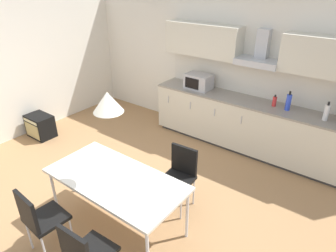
# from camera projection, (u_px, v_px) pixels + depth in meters

# --- Properties ---
(ground_plane) EXTENTS (8.65, 8.10, 0.02)m
(ground_plane) POSITION_uv_depth(u_px,v_px,m) (118.00, 199.00, 4.30)
(ground_plane) COLOR #9E754C
(wall_back) EXTENTS (6.92, 0.10, 2.60)m
(wall_back) POSITION_uv_depth(u_px,v_px,m) (217.00, 67.00, 5.65)
(wall_back) COLOR silver
(wall_back) RESTS_ON ground_plane
(kitchen_counter) EXTENTS (3.59, 0.61, 0.93)m
(kitchen_counter) POSITION_uv_depth(u_px,v_px,m) (247.00, 125.00, 5.33)
(kitchen_counter) COLOR #333333
(kitchen_counter) RESTS_ON ground_plane
(backsplash_tile) EXTENTS (3.57, 0.02, 0.55)m
(backsplash_tile) POSITION_uv_depth(u_px,v_px,m) (259.00, 81.00, 5.19)
(backsplash_tile) COLOR silver
(backsplash_tile) RESTS_ON kitchen_counter
(upper_wall_cabinets) EXTENTS (3.57, 0.40, 0.56)m
(upper_wall_cabinets) POSITION_uv_depth(u_px,v_px,m) (260.00, 48.00, 4.80)
(upper_wall_cabinets) COLOR beige
(microwave) EXTENTS (0.48, 0.35, 0.28)m
(microwave) POSITION_uv_depth(u_px,v_px,m) (199.00, 81.00, 5.61)
(microwave) COLOR #ADADB2
(microwave) RESTS_ON kitchen_counter
(bottle_blue) EXTENTS (0.08, 0.08, 0.32)m
(bottle_blue) POSITION_uv_depth(u_px,v_px,m) (288.00, 102.00, 4.73)
(bottle_blue) COLOR blue
(bottle_blue) RESTS_ON kitchen_counter
(bottle_white) EXTENTS (0.08, 0.08, 0.29)m
(bottle_white) POSITION_uv_depth(u_px,v_px,m) (326.00, 112.00, 4.41)
(bottle_white) COLOR white
(bottle_white) RESTS_ON kitchen_counter
(bottle_red) EXTENTS (0.07, 0.07, 0.20)m
(bottle_red) POSITION_uv_depth(u_px,v_px,m) (274.00, 101.00, 4.89)
(bottle_red) COLOR red
(bottle_red) RESTS_ON kitchen_counter
(dining_table) EXTENTS (1.69, 0.84, 0.75)m
(dining_table) POSITION_uv_depth(u_px,v_px,m) (116.00, 181.00, 3.53)
(dining_table) COLOR silver
(dining_table) RESTS_ON ground_plane
(chair_near_right) EXTENTS (0.42, 0.42, 0.87)m
(chair_near_right) POSITION_uv_depth(u_px,v_px,m) (85.00, 252.00, 2.84)
(chair_near_right) COLOR black
(chair_near_right) RESTS_ON ground_plane
(chair_far_right) EXTENTS (0.42, 0.42, 0.87)m
(chair_far_right) POSITION_uv_depth(u_px,v_px,m) (180.00, 172.00, 3.98)
(chair_far_right) COLOR black
(chair_far_right) RESTS_ON ground_plane
(chair_near_left) EXTENTS (0.43, 0.43, 0.87)m
(chair_near_left) POSITION_uv_depth(u_px,v_px,m) (38.00, 217.00, 3.25)
(chair_near_left) COLOR black
(chair_near_left) RESTS_ON ground_plane
(guitar_amp) EXTENTS (0.52, 0.37, 0.44)m
(guitar_amp) POSITION_uv_depth(u_px,v_px,m) (40.00, 126.00, 5.84)
(guitar_amp) COLOR black
(guitar_amp) RESTS_ON ground_plane
(pendant_lamp) EXTENTS (0.32, 0.32, 0.22)m
(pendant_lamp) POSITION_uv_depth(u_px,v_px,m) (108.00, 102.00, 3.07)
(pendant_lamp) COLOR silver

